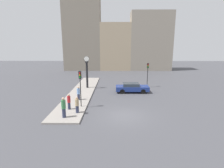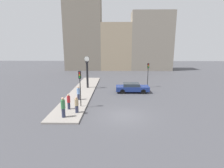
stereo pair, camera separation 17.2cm
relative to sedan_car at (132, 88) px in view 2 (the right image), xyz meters
The scene contains 11 objects.
ground_plane 8.54m from the sedan_car, 100.39° to the right, with size 120.00×120.00×0.00m, color #47474C.
sidewalk_corner 7.00m from the sedan_car, behind, with size 3.16×20.81×0.16m, color gray.
building_row 24.96m from the sedan_car, 95.87° to the left, with size 27.98×5.00×19.59m.
sedan_car is the anchor object (origin of this frame).
traffic_light_near 8.95m from the sedan_car, 133.44° to the right, with size 0.26×0.24×3.74m.
traffic_light_far 4.58m from the sedan_car, 48.88° to the left, with size 0.26×0.24×3.79m.
street_clock 7.12m from the sedan_car, 162.33° to the left, with size 0.80×0.40×4.75m.
pedestrian_tan_coat 10.07m from the sedan_car, 126.66° to the right, with size 0.36×0.36×1.57m.
pedestrian_blue_stripe 7.81m from the sedan_car, 148.90° to the right, with size 0.36×0.36×1.61m.
pedestrian_red_top 10.03m from the sedan_car, 134.39° to the right, with size 0.32×0.32×1.58m.
pedestrian_green_hoodie 11.54m from the sedan_car, 127.07° to the right, with size 0.38×0.38×1.85m.
Camera 2 is at (-0.83, -15.35, 6.40)m, focal length 28.00 mm.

